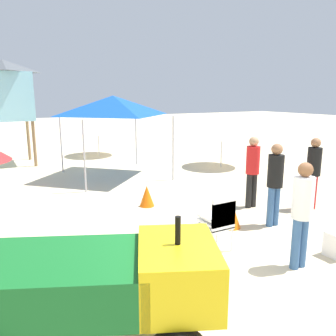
% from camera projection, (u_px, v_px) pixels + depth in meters
% --- Properties ---
extents(ground, '(80.00, 80.00, 0.00)m').
position_uv_depth(ground, '(234.00, 299.00, 4.59)').
color(ground, beige).
extents(utility_cart, '(2.81, 2.17, 1.50)m').
position_uv_depth(utility_cart, '(100.00, 284.00, 3.51)').
color(utility_cart, '#146023').
rests_on(utility_cart, ground).
extents(stacked_plastic_chairs, '(0.48, 0.48, 1.02)m').
position_uv_depth(stacked_plastic_chairs, '(219.00, 219.00, 5.89)').
color(stacked_plastic_chairs, white).
rests_on(stacked_plastic_chairs, ground).
extents(lifeguard_near_left, '(0.32, 0.32, 1.74)m').
position_uv_depth(lifeguard_near_left, '(275.00, 179.00, 6.99)').
color(lifeguard_near_left, '#33598C').
rests_on(lifeguard_near_left, ground).
extents(lifeguard_near_center, '(0.32, 0.32, 1.71)m').
position_uv_depth(lifeguard_near_center, '(302.00, 208.00, 5.25)').
color(lifeguard_near_center, '#33598C').
rests_on(lifeguard_near_center, ground).
extents(lifeguard_near_right, '(0.32, 0.32, 1.73)m').
position_uv_depth(lifeguard_near_right, '(314.00, 169.00, 8.02)').
color(lifeguard_near_right, red).
rests_on(lifeguard_near_right, ground).
extents(lifeguard_far_right, '(0.32, 0.32, 1.74)m').
position_uv_depth(lifeguard_far_right, '(253.00, 167.00, 8.18)').
color(lifeguard_far_right, black).
rests_on(lifeguard_far_right, ground).
extents(popup_canopy, '(2.91, 2.91, 2.68)m').
position_uv_depth(popup_canopy, '(113.00, 106.00, 11.10)').
color(popup_canopy, '#B2B2B7').
rests_on(popup_canopy, ground).
extents(lifeguard_tower, '(1.98, 1.98, 3.99)m').
position_uv_depth(lifeguard_tower, '(5.00, 90.00, 12.88)').
color(lifeguard_tower, olive).
rests_on(lifeguard_tower, ground).
extents(beach_umbrella_mid, '(2.05, 2.05, 1.84)m').
position_uv_depth(beach_umbrella_mid, '(222.00, 128.00, 12.79)').
color(beach_umbrella_mid, beige).
rests_on(beach_umbrella_mid, ground).
extents(beach_umbrella_far, '(2.13, 2.13, 1.79)m').
position_uv_depth(beach_umbrella_far, '(98.00, 124.00, 15.25)').
color(beach_umbrella_far, beige).
rests_on(beach_umbrella_far, ground).
extents(traffic_cone_near, '(0.37, 0.37, 0.52)m').
position_uv_depth(traffic_cone_near, '(147.00, 196.00, 8.40)').
color(traffic_cone_near, orange).
rests_on(traffic_cone_near, ground).
extents(traffic_cone_far, '(0.39, 0.39, 0.56)m').
position_uv_depth(traffic_cone_far, '(232.00, 215.00, 7.04)').
color(traffic_cone_far, orange).
rests_on(traffic_cone_far, ground).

